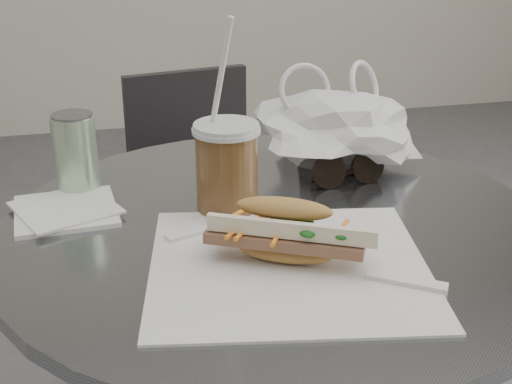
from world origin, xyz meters
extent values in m
cylinder|color=slate|center=(0.00, 0.20, 0.73)|extent=(0.76, 0.76, 0.02)
cylinder|color=#2B2B2D|center=(0.03, 0.88, 0.01)|extent=(0.35, 0.35, 0.02)
cylinder|color=#2B2B2D|center=(0.03, 0.88, 0.23)|extent=(0.06, 0.06, 0.47)
cylinder|color=#2B2B2D|center=(0.03, 0.88, 0.47)|extent=(0.40, 0.40, 0.02)
cube|color=#2B2B2D|center=(0.00, 1.06, 0.61)|extent=(0.31, 0.08, 0.27)
cube|color=white|center=(-0.02, 0.08, 0.74)|extent=(0.38, 0.36, 0.00)
ellipsoid|color=tan|center=(-0.02, 0.09, 0.76)|extent=(0.25, 0.18, 0.02)
cube|color=brown|center=(-0.02, 0.09, 0.78)|extent=(0.19, 0.14, 0.01)
ellipsoid|color=tan|center=(-0.02, 0.10, 0.80)|extent=(0.25, 0.18, 0.04)
cylinder|color=brown|center=(-0.06, 0.26, 0.80)|extent=(0.09, 0.09, 0.11)
cylinder|color=silver|center=(-0.06, 0.26, 0.86)|extent=(0.09, 0.09, 0.01)
cylinder|color=white|center=(-0.07, 0.26, 0.90)|extent=(0.04, 0.05, 0.22)
cylinder|color=black|center=(0.11, 0.30, 0.76)|extent=(0.06, 0.02, 0.05)
cylinder|color=black|center=(0.17, 0.31, 0.76)|extent=(0.06, 0.02, 0.05)
cube|color=black|center=(0.14, 0.31, 0.76)|extent=(0.02, 0.01, 0.01)
cube|color=white|center=(-0.28, 0.30, 0.74)|extent=(0.15, 0.15, 0.01)
cube|color=white|center=(-0.28, 0.30, 0.75)|extent=(0.16, 0.16, 0.00)
cylinder|color=#6EAA63|center=(-0.26, 0.37, 0.80)|extent=(0.06, 0.06, 0.12)
cylinder|color=slate|center=(-0.26, 0.37, 0.86)|extent=(0.06, 0.06, 0.00)
camera|label=1|loc=(-0.23, -0.64, 1.16)|focal=50.00mm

